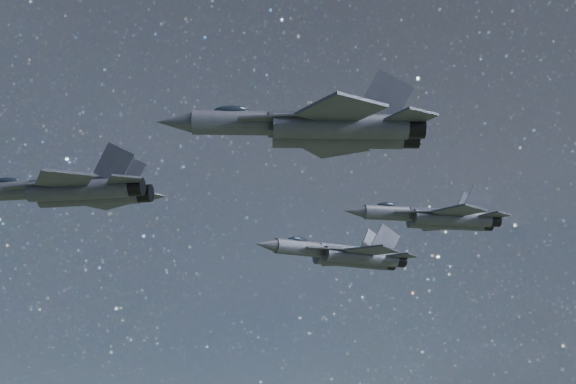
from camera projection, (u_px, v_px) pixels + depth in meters
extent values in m
cylinder|color=#373A45|center=(20.00, 190.00, 77.53)|extent=(8.12, 4.46, 1.70)
ellipsoid|color=#1A222E|center=(7.00, 182.00, 77.97)|extent=(2.82, 1.99, 0.84)
cube|color=#373A45|center=(80.00, 188.00, 76.51)|extent=(8.90, 4.71, 1.41)
cylinder|color=#373A45|center=(79.00, 190.00, 75.28)|extent=(9.13, 4.85, 1.70)
cylinder|color=#373A45|center=(89.00, 196.00, 77.34)|extent=(9.13, 4.85, 1.70)
cylinder|color=black|center=(135.00, 187.00, 74.38)|extent=(1.88, 1.97, 1.56)
cylinder|color=black|center=(144.00, 194.00, 76.45)|extent=(1.88, 1.97, 1.56)
cube|color=#373A45|center=(33.00, 186.00, 75.76)|extent=(5.43, 4.00, 0.13)
cube|color=#373A45|center=(48.00, 195.00, 78.54)|extent=(5.77, 2.15, 0.13)
cube|color=#373A45|center=(64.00, 179.00, 72.89)|extent=(4.95, 5.38, 0.22)
cube|color=#373A45|center=(99.00, 201.00, 79.91)|extent=(6.22, 6.11, 0.22)
cube|color=#373A45|center=(124.00, 180.00, 73.18)|extent=(2.90, 3.08, 0.16)
cube|color=#373A45|center=(144.00, 195.00, 77.92)|extent=(3.68, 3.65, 0.16)
cube|color=#373A45|center=(114.00, 164.00, 74.99)|extent=(3.48, 1.79, 3.87)
cube|color=#373A45|center=(126.00, 173.00, 77.57)|extent=(3.68, 1.23, 3.87)
cylinder|color=#373A45|center=(309.00, 249.00, 98.45)|extent=(8.32, 3.95, 1.72)
cone|color=#373A45|center=(266.00, 245.00, 96.16)|extent=(2.97, 2.23, 1.54)
ellipsoid|color=#1A222E|center=(298.00, 241.00, 98.09)|extent=(2.84, 1.85, 0.85)
cube|color=#373A45|center=(353.00, 254.00, 100.93)|extent=(9.14, 4.13, 1.43)
cylinder|color=#373A45|center=(361.00, 257.00, 100.04)|extent=(9.37, 4.26, 1.72)
cylinder|color=#373A45|center=(351.00, 260.00, 101.95)|extent=(9.37, 4.26, 1.72)
cylinder|color=black|center=(399.00, 260.00, 102.24)|extent=(1.82, 1.93, 1.59)
cylinder|color=black|center=(388.00, 263.00, 104.15)|extent=(1.82, 1.93, 1.59)
cube|color=#373A45|center=(331.00, 249.00, 98.00)|extent=(5.82, 1.74, 0.13)
cube|color=#373A45|center=(318.00, 254.00, 100.57)|extent=(5.65, 3.71, 0.13)
cube|color=#373A45|center=(372.00, 251.00, 97.72)|extent=(6.33, 6.28, 0.22)
cube|color=#373A45|center=(338.00, 262.00, 104.19)|extent=(5.31, 5.70, 0.22)
cube|color=#373A45|center=(402.00, 256.00, 100.87)|extent=(3.75, 3.74, 0.17)
cube|color=#373A45|center=(378.00, 263.00, 105.25)|extent=(3.12, 3.28, 0.17)
cube|color=#373A45|center=(386.00, 241.00, 101.73)|extent=(3.80, 0.95, 3.93)
cube|color=#373A45|center=(373.00, 245.00, 104.11)|extent=(3.64, 1.54, 3.93)
cylinder|color=#373A45|center=(251.00, 123.00, 60.65)|extent=(8.21, 2.84, 1.70)
cone|color=#373A45|center=(175.00, 122.00, 60.47)|extent=(2.80, 1.88, 1.52)
ellipsoid|color=#1A222E|center=(232.00, 112.00, 60.81)|extent=(2.73, 1.50, 0.84)
cube|color=#373A45|center=(333.00, 125.00, 60.83)|extent=(9.06, 2.90, 1.41)
cylinder|color=#373A45|center=(341.00, 126.00, 59.67)|extent=(9.29, 3.00, 1.70)
cylinder|color=#373A45|center=(338.00, 137.00, 61.77)|extent=(9.29, 3.00, 1.70)
cylinder|color=black|center=(414.00, 127.00, 59.83)|extent=(1.63, 1.75, 1.57)
cylinder|color=black|center=(409.00, 137.00, 61.94)|extent=(1.63, 1.75, 1.57)
cube|color=#373A45|center=(280.00, 118.00, 59.26)|extent=(5.73, 3.00, 0.13)
cube|color=#373A45|center=(279.00, 132.00, 62.10)|extent=(5.71, 1.46, 0.13)
cube|color=#373A45|center=(341.00, 110.00, 57.19)|extent=(5.66, 5.94, 0.22)
cube|color=#373A45|center=(332.00, 145.00, 64.34)|extent=(6.18, 6.24, 0.22)
cube|color=#373A45|center=(411.00, 117.00, 58.51)|extent=(3.33, 3.45, 0.16)
cube|color=#373A45|center=(399.00, 141.00, 63.34)|extent=(3.65, 3.69, 0.16)
cube|color=#373A45|center=(387.00, 97.00, 60.04)|extent=(3.72, 1.02, 3.87)
cube|color=#373A45|center=(381.00, 111.00, 62.67)|extent=(3.79, 0.63, 3.87)
cylinder|color=#373A45|center=(399.00, 213.00, 86.83)|extent=(6.92, 1.53, 1.46)
cone|color=#373A45|center=(355.00, 211.00, 86.01)|extent=(2.25, 1.33, 1.31)
ellipsoid|color=#1A222E|center=(388.00, 206.00, 86.81)|extent=(2.23, 1.00, 0.72)
cube|color=#373A45|center=(445.00, 216.00, 87.71)|extent=(7.67, 1.48, 1.21)
cylinder|color=#373A45|center=(453.00, 218.00, 86.78)|extent=(7.86, 1.54, 1.46)
cylinder|color=#373A45|center=(446.00, 222.00, 88.55)|extent=(7.86, 1.54, 1.46)
cylinder|color=black|center=(493.00, 220.00, 87.57)|extent=(1.23, 1.36, 1.34)
cylinder|color=black|center=(486.00, 224.00, 89.34)|extent=(1.23, 1.36, 1.34)
cube|color=#373A45|center=(419.00, 212.00, 85.91)|extent=(4.96, 1.89, 0.11)
cube|color=#373A45|center=(411.00, 218.00, 88.31)|extent=(4.96, 1.98, 0.11)
cube|color=#373A45|center=(459.00, 211.00, 84.67)|extent=(5.15, 5.29, 0.19)
cube|color=#373A45|center=(436.00, 225.00, 90.69)|extent=(5.12, 5.27, 0.19)
cube|color=#373A45|center=(495.00, 215.00, 86.40)|extent=(3.04, 3.10, 0.14)
cube|color=#373A45|center=(478.00, 225.00, 90.47)|extent=(3.02, 3.09, 0.14)
cube|color=#373A45|center=(478.00, 201.00, 87.51)|extent=(3.25, 0.42, 3.32)
cube|color=#373A45|center=(469.00, 207.00, 89.73)|extent=(3.24, 0.45, 3.32)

